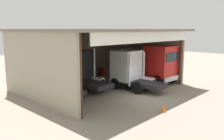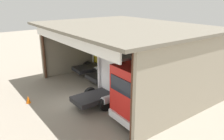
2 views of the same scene
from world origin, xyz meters
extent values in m
plane|color=gray|center=(0.00, 0.00, 0.00)|extent=(80.00, 80.00, 0.00)
cube|color=#9E937F|center=(0.00, 9.97, 2.60)|extent=(13.10, 0.24, 5.21)
cube|color=#9E937F|center=(-6.55, 4.98, 2.60)|extent=(0.24, 9.97, 5.21)
cube|color=#9E937F|center=(6.55, 4.98, 2.60)|extent=(0.24, 9.97, 5.21)
cube|color=#6E6759|center=(0.00, 4.55, 5.31)|extent=(13.70, 10.84, 0.20)
cylinder|color=#4C2D1E|center=(-6.30, 0.15, 2.60)|extent=(0.24, 0.24, 5.21)
cylinder|color=#4C2D1E|center=(6.30, 0.15, 2.60)|extent=(0.24, 0.24, 5.21)
cube|color=white|center=(0.00, -0.35, 4.86)|extent=(11.79, 0.12, 0.90)
cube|color=yellow|center=(-4.55, 6.49, 2.02)|extent=(2.56, 2.44, 2.50)
cube|color=black|center=(-4.51, 7.68, 2.46)|extent=(2.11, 0.14, 0.75)
cube|color=silver|center=(-4.50, 7.71, 0.67)|extent=(2.36, 0.25, 0.44)
cube|color=#232326|center=(-4.62, 4.42, 0.70)|extent=(1.99, 3.83, 0.36)
cylinder|color=silver|center=(-5.71, 5.21, 2.07)|extent=(0.18, 0.18, 3.10)
cylinder|color=silver|center=(-3.48, 5.13, 2.07)|extent=(0.18, 0.18, 3.10)
cylinder|color=silver|center=(-3.50, 4.68, 0.82)|extent=(0.60, 1.22, 0.56)
cylinder|color=black|center=(-5.62, 7.00, 0.52)|extent=(0.34, 1.04, 1.03)
cylinder|color=black|center=(-3.44, 6.92, 0.52)|extent=(0.34, 1.04, 1.03)
cylinder|color=black|center=(-5.71, 4.46, 0.52)|extent=(0.34, 1.04, 1.03)
cylinder|color=black|center=(-3.54, 4.38, 0.52)|extent=(0.34, 1.04, 1.03)
cube|color=black|center=(-1.83, 6.29, 2.13)|extent=(2.57, 2.22, 2.66)
cube|color=black|center=(-1.85, 7.39, 2.60)|extent=(2.15, 0.10, 0.80)
cube|color=silver|center=(-1.85, 7.42, 0.70)|extent=(2.40, 0.21, 0.44)
cube|color=#232326|center=(-1.78, 4.28, 0.73)|extent=(1.97, 3.69, 0.36)
cylinder|color=silver|center=(-2.94, 5.03, 2.12)|extent=(0.18, 0.18, 3.15)
cylinder|color=silver|center=(-0.67, 5.08, 2.12)|extent=(0.18, 0.18, 3.15)
cylinder|color=silver|center=(-0.66, 4.60, 0.85)|extent=(0.58, 1.21, 0.56)
cylinder|color=black|center=(-2.95, 6.70, 0.55)|extent=(0.32, 1.10, 1.10)
cylinder|color=black|center=(-0.72, 6.74, 0.55)|extent=(0.32, 1.10, 1.10)
cylinder|color=black|center=(-2.90, 4.26, 0.55)|extent=(0.32, 1.10, 1.10)
cylinder|color=black|center=(-0.67, 4.30, 0.55)|extent=(0.32, 1.10, 1.10)
cube|color=white|center=(1.52, 3.08, 2.13)|extent=(2.37, 2.11, 2.72)
cube|color=black|center=(1.50, 4.13, 2.61)|extent=(1.99, 0.09, 0.82)
cube|color=silver|center=(1.50, 4.16, 0.67)|extent=(2.22, 0.19, 0.44)
cube|color=#232326|center=(1.55, 1.06, 0.70)|extent=(1.81, 3.69, 0.36)
cylinder|color=silver|center=(0.48, 1.87, 1.94)|extent=(0.18, 0.18, 2.84)
cylinder|color=silver|center=(2.59, 1.91, 1.94)|extent=(0.18, 0.18, 2.84)
cylinder|color=silver|center=(2.60, 1.38, 0.82)|extent=(0.58, 1.21, 0.56)
cylinder|color=black|center=(0.49, 3.48, 0.52)|extent=(0.32, 1.04, 1.04)
cylinder|color=black|center=(2.53, 3.51, 0.52)|extent=(0.32, 1.04, 1.04)
cylinder|color=black|center=(0.53, 1.05, 0.52)|extent=(0.32, 1.04, 1.04)
cylinder|color=black|center=(2.57, 1.08, 0.52)|extent=(0.32, 1.04, 1.04)
cube|color=red|center=(5.10, 1.65, 2.30)|extent=(2.56, 2.54, 2.98)
cube|color=black|center=(5.05, 0.41, 2.82)|extent=(2.09, 0.15, 0.90)
cube|color=silver|center=(5.05, 0.38, 0.71)|extent=(2.34, 0.26, 0.44)
cube|color=#232326|center=(5.18, 3.70, 0.74)|extent=(2.00, 3.80, 0.36)
cylinder|color=silver|center=(6.26, 2.98, 1.80)|extent=(0.18, 0.18, 2.49)
cylinder|color=silver|center=(4.05, 3.07, 1.80)|extent=(0.18, 0.18, 2.49)
cylinder|color=silver|center=(4.07, 3.44, 0.86)|extent=(0.61, 1.22, 0.56)
cylinder|color=black|center=(6.16, 1.12, 0.56)|extent=(0.35, 1.12, 1.11)
cylinder|color=black|center=(4.00, 1.21, 0.56)|extent=(0.35, 1.12, 1.11)
cylinder|color=black|center=(6.26, 3.65, 0.56)|extent=(0.35, 1.12, 1.11)
cylinder|color=black|center=(4.10, 3.74, 0.56)|extent=(0.35, 1.12, 1.11)
cylinder|color=#B21E19|center=(4.18, 8.99, 0.45)|extent=(0.58, 0.58, 0.90)
cube|color=black|center=(-3.04, 8.95, 0.50)|extent=(0.90, 0.60, 1.00)
cone|color=orange|center=(-1.84, -2.92, 0.28)|extent=(0.36, 0.36, 0.56)
camera|label=1|loc=(-14.94, -10.59, 5.37)|focal=37.68mm
camera|label=2|loc=(14.07, -6.94, 7.62)|focal=36.01mm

